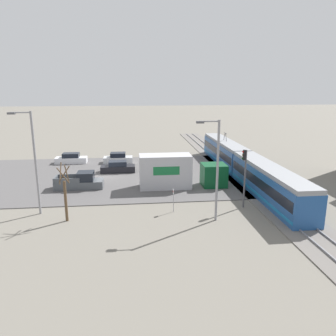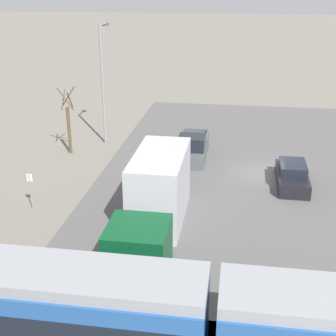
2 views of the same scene
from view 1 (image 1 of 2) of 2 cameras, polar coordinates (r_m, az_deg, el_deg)
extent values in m
plane|color=slate|center=(42.80, -10.71, -1.37)|extent=(320.00, 320.00, 0.00)
cube|color=#565454|center=(42.79, -10.71, -1.32)|extent=(21.77, 36.95, 0.08)
cube|color=slate|center=(44.79, 11.72, -0.68)|extent=(73.80, 4.40, 0.08)
cube|color=gray|center=(44.55, 10.85, -0.57)|extent=(72.33, 0.10, 0.14)
cube|color=gray|center=(44.99, 12.60, -0.52)|extent=(72.33, 0.10, 0.14)
cube|color=#235193|center=(49.79, 9.81, 2.62)|extent=(15.97, 2.62, 2.88)
cube|color=black|center=(49.72, 9.83, 3.01)|extent=(15.49, 2.65, 0.96)
cube|color=#1970AD|center=(49.97, 9.77, 1.62)|extent=(15.81, 2.66, 0.27)
cube|color=gray|center=(49.50, 9.89, 4.49)|extent=(15.97, 2.41, 0.41)
cube|color=#235193|center=(34.85, 17.14, -2.70)|extent=(15.97, 2.62, 2.88)
cube|color=black|center=(34.76, 17.18, -2.16)|extent=(15.49, 2.65, 0.96)
cube|color=#1970AD|center=(35.11, 17.04, -4.10)|extent=(15.81, 2.66, 0.27)
cube|color=gray|center=(34.43, 17.34, -0.08)|extent=(15.97, 2.41, 0.41)
cylinder|color=#2D2D33|center=(49.81, 9.79, 5.43)|extent=(0.66, 0.07, 1.15)
cylinder|color=#2D2D33|center=(48.95, 10.07, 5.27)|extent=(0.66, 0.07, 1.15)
cube|color=#2D2D33|center=(49.30, 9.95, 5.98)|extent=(1.10, 0.08, 0.06)
cube|color=#0C4723|center=(37.75, 7.96, -1.21)|extent=(2.60, 2.70, 2.54)
cube|color=#B2B2B7|center=(36.65, -0.49, -0.57)|extent=(2.60, 5.74, 3.74)
cube|color=#196B38|center=(35.29, -0.27, -0.51)|extent=(0.02, 2.87, 0.93)
cube|color=#4C5156|center=(38.08, -15.18, -2.73)|extent=(2.03, 5.29, 0.89)
cube|color=black|center=(37.72, -14.16, -1.37)|extent=(1.87, 1.80, 0.96)
cube|color=#4C5156|center=(37.20, -17.15, -2.14)|extent=(0.12, 2.64, 0.52)
cube|color=#4C5156|center=(38.97, -16.66, -1.38)|extent=(0.12, 2.64, 0.52)
cube|color=#4C5156|center=(38.37, -18.99, -1.80)|extent=(1.87, 0.21, 0.52)
cube|color=red|center=(37.77, -19.31, -2.76)|extent=(0.14, 0.04, 0.18)
cube|color=silver|center=(49.59, -8.68, 1.44)|extent=(1.86, 4.28, 0.88)
cube|color=black|center=(49.43, -8.71, 2.30)|extent=(1.60, 2.23, 0.64)
cube|color=black|center=(44.12, -8.70, -0.14)|extent=(1.83, 4.51, 0.86)
cube|color=black|center=(43.95, -8.74, 0.80)|extent=(1.57, 2.34, 0.63)
cube|color=silver|center=(50.87, -16.49, 1.33)|extent=(1.77, 4.57, 0.87)
cube|color=black|center=(50.72, -16.55, 2.16)|extent=(1.52, 2.38, 0.64)
cylinder|color=#47474C|center=(31.36, 13.22, -1.90)|extent=(0.16, 0.16, 5.55)
cube|color=black|center=(30.76, 13.14, 2.21)|extent=(0.28, 0.22, 0.95)
sphere|color=red|center=(30.66, 12.96, 2.79)|extent=(0.18, 0.18, 0.18)
sphere|color=#3C2C06|center=(30.72, 12.93, 2.21)|extent=(0.18, 0.18, 0.18)
sphere|color=black|center=(30.79, 12.90, 1.63)|extent=(0.18, 0.18, 0.18)
cylinder|color=brown|center=(29.03, -17.38, -5.55)|extent=(0.24, 0.24, 3.54)
cylinder|color=brown|center=(28.12, -17.82, -1.24)|extent=(0.09, 0.99, 1.36)
cylinder|color=brown|center=(28.28, -17.24, -0.85)|extent=(1.19, 0.09, 1.65)
cylinder|color=brown|center=(28.60, -17.63, -0.98)|extent=(0.09, 0.99, 1.36)
cylinder|color=brown|center=(28.38, -18.23, -0.88)|extent=(1.19, 0.09, 1.65)
cylinder|color=gray|center=(27.42, 8.59, -0.66)|extent=(0.20, 0.20, 8.60)
cylinder|color=gray|center=(26.49, 7.23, 8.07)|extent=(0.12, 1.60, 0.12)
cube|color=#515156|center=(26.33, 5.62, 7.95)|extent=(0.36, 0.60, 0.18)
cylinder|color=gray|center=(30.73, -22.04, 0.61)|extent=(0.20, 0.20, 9.18)
cylinder|color=gray|center=(30.33, -24.29, 8.81)|extent=(0.12, 1.60, 0.12)
cube|color=#515156|center=(30.57, -25.63, 8.59)|extent=(0.36, 0.60, 0.18)
cylinder|color=gray|center=(29.91, 0.96, -5.68)|extent=(0.06, 0.06, 2.18)
cube|color=white|center=(29.62, 0.91, -4.10)|extent=(0.32, 0.02, 0.44)
cube|color=red|center=(29.62, 0.89, -4.10)|extent=(0.31, 0.01, 0.10)
camera|label=2|loc=(46.99, 28.08, 13.64)|focal=50.00mm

